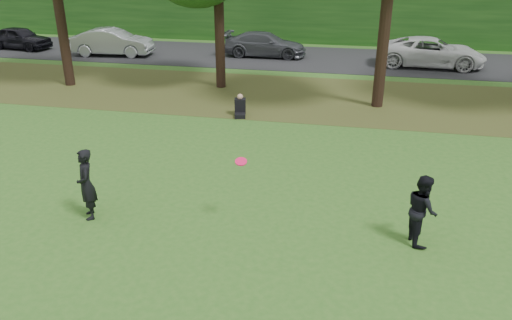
{
  "coord_description": "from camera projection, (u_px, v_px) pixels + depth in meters",
  "views": [
    {
      "loc": [
        3.16,
        -7.76,
        6.03
      ],
      "look_at": [
        0.93,
        2.94,
        1.3
      ],
      "focal_mm": 35.0,
      "sensor_mm": 36.0,
      "label": 1
    }
  ],
  "objects": [
    {
      "name": "ground",
      "position": [
        180.0,
        273.0,
        9.96
      ],
      "size": [
        120.0,
        120.0,
        0.0
      ],
      "primitive_type": "plane",
      "color": "#2D5D1D",
      "rests_on": "ground"
    },
    {
      "name": "leaf_litter",
      "position": [
        282.0,
        96.0,
        21.64
      ],
      "size": [
        60.0,
        7.0,
        0.01
      ],
      "primitive_type": "cube",
      "color": "#49361A",
      "rests_on": "ground"
    },
    {
      "name": "street",
      "position": [
        304.0,
        58.0,
        28.82
      ],
      "size": [
        70.0,
        7.0,
        0.02
      ],
      "primitive_type": "cube",
      "color": "black",
      "rests_on": "ground"
    },
    {
      "name": "far_hedge",
      "position": [
        316.0,
        2.0,
        33.23
      ],
      "size": [
        70.0,
        3.0,
        5.0
      ],
      "primitive_type": "cube",
      "color": "#163F12",
      "rests_on": "ground"
    },
    {
      "name": "player_left",
      "position": [
        86.0,
        184.0,
        11.68
      ],
      "size": [
        0.69,
        0.76,
        1.73
      ],
      "primitive_type": "imported",
      "rotation": [
        0.0,
        0.0,
        -0.99
      ],
      "color": "black",
      "rests_on": "ground"
    },
    {
      "name": "player_right",
      "position": [
        422.0,
        209.0,
        10.71
      ],
      "size": [
        0.75,
        0.89,
        1.59
      ],
      "primitive_type": "imported",
      "rotation": [
        0.0,
        0.0,
        1.79
      ],
      "color": "black",
      "rests_on": "ground"
    },
    {
      "name": "parked_cars",
      "position": [
        306.0,
        48.0,
        27.72
      ],
      "size": [
        38.23,
        3.57,
        1.54
      ],
      "color": "black",
      "rests_on": "street"
    },
    {
      "name": "frisbee",
      "position": [
        241.0,
        161.0,
        11.14
      ],
      "size": [
        0.38,
        0.37,
        0.15
      ],
      "color": "#FE1556",
      "rests_on": "ground"
    },
    {
      "name": "seated_person",
      "position": [
        240.0,
        108.0,
        19.03
      ],
      "size": [
        0.56,
        0.8,
        0.83
      ],
      "rotation": [
        0.0,
        0.0,
        0.22
      ],
      "color": "black",
      "rests_on": "ground"
    }
  ]
}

